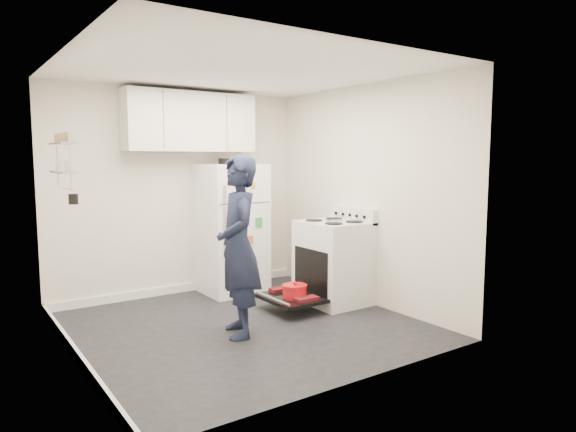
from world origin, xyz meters
TOP-DOWN VIEW (x-y plane):
  - room at (-0.03, 0.03)m, footprint 3.21×3.21m
  - electric_range at (1.26, 0.15)m, footprint 0.66×0.76m
  - open_oven_door at (0.68, 0.13)m, footprint 0.55×0.70m
  - refrigerator at (0.54, 1.25)m, footprint 0.72×0.74m
  - upper_cabinets at (0.10, 1.43)m, footprint 1.60×0.33m
  - wall_shelf_rack at (-1.52, 0.49)m, footprint 0.14×0.60m
  - person at (-0.16, -0.19)m, footprint 0.57×0.71m

SIDE VIEW (x-z plane):
  - open_oven_door at x=0.68m, z-range 0.07..0.29m
  - electric_range at x=1.26m, z-range -0.08..1.02m
  - refrigerator at x=0.54m, z-range -0.03..1.64m
  - person at x=-0.16m, z-range 0.00..1.70m
  - room at x=-0.03m, z-range -0.05..2.46m
  - wall_shelf_rack at x=-1.52m, z-range 1.37..1.98m
  - upper_cabinets at x=0.10m, z-range 1.75..2.45m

